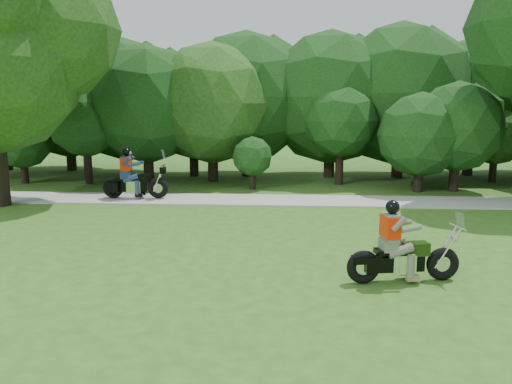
{
  "coord_description": "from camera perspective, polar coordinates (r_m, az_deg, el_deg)",
  "views": [
    {
      "loc": [
        -0.24,
        -10.43,
        3.53
      ],
      "look_at": [
        -1.14,
        3.65,
        1.09
      ],
      "focal_mm": 35.0,
      "sensor_mm": 36.0,
      "label": 1
    }
  ],
  "objects": [
    {
      "name": "chopper_motorcycle",
      "position": [
        10.51,
        15.98,
        -6.64
      ],
      "size": [
        2.37,
        0.83,
        1.7
      ],
      "rotation": [
        0.0,
        0.0,
        0.18
      ],
      "color": "black",
      "rests_on": "ground"
    },
    {
      "name": "touring_motorcycle",
      "position": [
        19.48,
        -14.09,
        1.33
      ],
      "size": [
        2.52,
        0.73,
        1.92
      ],
      "rotation": [
        0.0,
        0.0,
        0.03
      ],
      "color": "black",
      "rests_on": "walkway"
    },
    {
      "name": "ground",
      "position": [
        11.01,
        4.76,
        -8.93
      ],
      "size": [
        100.0,
        100.0,
        0.0
      ],
      "primitive_type": "plane",
      "color": "#345B1A",
      "rests_on": "ground"
    },
    {
      "name": "tree_line",
      "position": [
        24.92,
        7.17,
        10.05
      ],
      "size": [
        39.71,
        11.28,
        7.57
      ],
      "color": "black",
      "rests_on": "ground"
    },
    {
      "name": "walkway",
      "position": [
        18.76,
        4.32,
        -0.97
      ],
      "size": [
        60.0,
        2.2,
        0.06
      ],
      "primitive_type": "cube",
      "color": "#9B9B96",
      "rests_on": "ground"
    }
  ]
}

